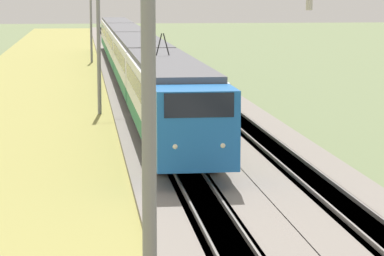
{
  "coord_description": "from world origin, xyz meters",
  "views": [
    {
      "loc": [
        -7.78,
        3.9,
        7.12
      ],
      "look_at": [
        24.33,
        0.0,
        2.26
      ],
      "focal_mm": 85.0,
      "sensor_mm": 36.0,
      "label": 1
    }
  ],
  "objects_px": {
    "passenger_train": "(132,53)",
    "catenary_mast_mid": "(100,44)",
    "catenary_mast_near": "(153,189)",
    "catenary_mast_far": "(92,22)"
  },
  "relations": [
    {
      "from": "catenary_mast_near",
      "to": "catenary_mast_far",
      "type": "relative_size",
      "value": 1.01
    },
    {
      "from": "passenger_train",
      "to": "catenary_mast_near",
      "type": "height_order",
      "value": "catenary_mast_near"
    },
    {
      "from": "passenger_train",
      "to": "catenary_mast_near",
      "type": "distance_m",
      "value": 57.99
    },
    {
      "from": "passenger_train",
      "to": "catenary_mast_near",
      "type": "relative_size",
      "value": 10.07
    },
    {
      "from": "catenary_mast_near",
      "to": "catenary_mast_far",
      "type": "bearing_deg",
      "value": -0.0
    },
    {
      "from": "catenary_mast_near",
      "to": "passenger_train",
      "type": "bearing_deg",
      "value": -2.84
    },
    {
      "from": "passenger_train",
      "to": "catenary_mast_mid",
      "type": "xyz_separation_m",
      "value": [
        -18.85,
        2.87,
        1.75
      ]
    },
    {
      "from": "passenger_train",
      "to": "catenary_mast_mid",
      "type": "bearing_deg",
      "value": -8.65
    },
    {
      "from": "catenary_mast_near",
      "to": "catenary_mast_mid",
      "type": "height_order",
      "value": "catenary_mast_near"
    },
    {
      "from": "catenary_mast_mid",
      "to": "catenary_mast_far",
      "type": "bearing_deg",
      "value": -0.0
    }
  ]
}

